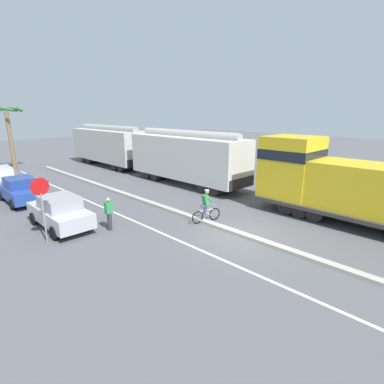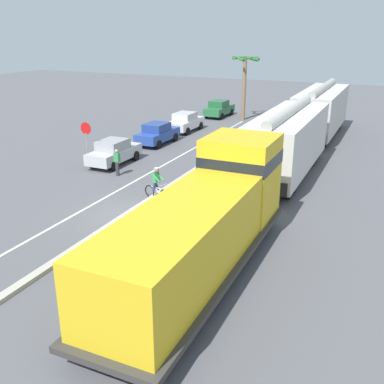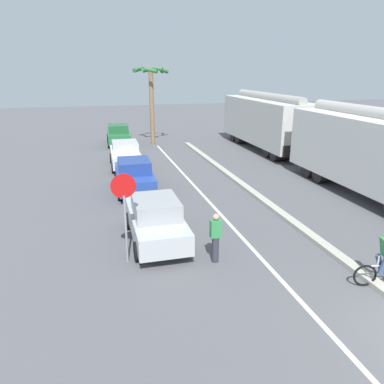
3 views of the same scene
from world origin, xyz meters
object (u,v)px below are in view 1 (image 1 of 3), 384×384
at_px(hopper_car_middle, 109,146).
at_px(hopper_car_lead, 187,158).
at_px(cyclist, 206,207).
at_px(palm_tree_near, 8,122).
at_px(locomotive, 357,190).
at_px(pedestrian_by_cars, 109,213).
at_px(parked_car_silver, 60,212).
at_px(stop_sign, 41,198).
at_px(parked_car_blue, 20,190).
at_px(parked_car_white, 0,178).

bearing_deg(hopper_car_middle, hopper_car_lead, -90.00).
xyz_separation_m(cyclist, palm_tree_near, (-2.83, 22.43, 3.80)).
height_order(locomotive, hopper_car_middle, locomotive).
distance_m(locomotive, cyclist, 7.53).
bearing_deg(pedestrian_by_cars, palm_tree_near, 86.39).
relative_size(parked_car_silver, cyclist, 2.45).
distance_m(locomotive, stop_sign, 14.72).
relative_size(cyclist, pedestrian_by_cars, 1.06).
bearing_deg(stop_sign, cyclist, -25.82).
height_order(parked_car_silver, parked_car_blue, same).
height_order(locomotive, parked_car_silver, locomotive).
relative_size(locomotive, parked_car_blue, 2.74).
xyz_separation_m(hopper_car_lead, pedestrian_by_cars, (-9.18, -4.16, -1.23)).
bearing_deg(hopper_car_middle, parked_car_silver, -127.87).
distance_m(locomotive, hopper_car_lead, 12.16).
relative_size(hopper_car_lead, palm_tree_near, 1.74).
relative_size(cyclist, stop_sign, 0.60).
bearing_deg(locomotive, palm_tree_near, 105.87).
height_order(parked_car_silver, cyclist, cyclist).
bearing_deg(parked_car_silver, hopper_car_lead, 11.55).
bearing_deg(hopper_car_lead, cyclist, -127.26).
relative_size(locomotive, parked_car_white, 2.74).
height_order(hopper_car_middle, parked_car_blue, hopper_car_middle).
height_order(parked_car_silver, palm_tree_near, palm_tree_near).
relative_size(locomotive, parked_car_silver, 2.76).
bearing_deg(parked_car_blue, stop_sign, -98.50).
bearing_deg(parked_car_white, parked_car_blue, -90.21).
xyz_separation_m(cyclist, stop_sign, (-6.76, 3.27, 1.21)).
bearing_deg(parked_car_white, locomotive, -62.72).
relative_size(hopper_car_lead, pedestrian_by_cars, 6.54).
height_order(hopper_car_lead, parked_car_blue, hopper_car_lead).
bearing_deg(hopper_car_lead, locomotive, -90.00).
height_order(cyclist, pedestrian_by_cars, cyclist).
bearing_deg(stop_sign, parked_car_silver, 47.73).
distance_m(parked_car_white, palm_tree_near, 8.46).
distance_m(locomotive, pedestrian_by_cars, 12.21).
bearing_deg(stop_sign, hopper_car_lead, 16.16).
bearing_deg(palm_tree_near, locomotive, -74.13).
distance_m(locomotive, hopper_car_middle, 23.76).
relative_size(hopper_car_middle, parked_car_white, 2.50).
xyz_separation_m(parked_car_blue, parked_car_white, (0.02, 4.94, 0.00)).
bearing_deg(palm_tree_near, parked_car_white, -112.02).
height_order(locomotive, cyclist, locomotive).
bearing_deg(palm_tree_near, hopper_car_middle, -27.48).
xyz_separation_m(parked_car_silver, parked_car_white, (-0.03, 10.90, 0.00)).
bearing_deg(hopper_car_middle, stop_sign, -128.26).
bearing_deg(palm_tree_near, pedestrian_by_cars, -93.61).
height_order(hopper_car_middle, palm_tree_near, palm_tree_near).
height_order(hopper_car_lead, pedestrian_by_cars, hopper_car_lead).
bearing_deg(parked_car_blue, palm_tree_near, 76.57).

